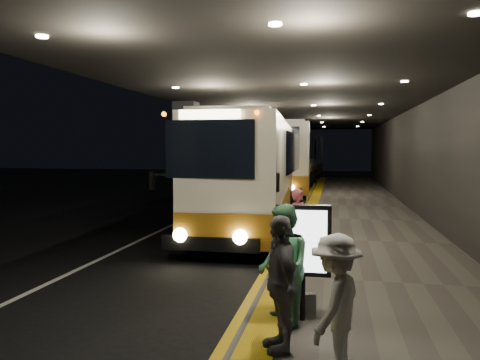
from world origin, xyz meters
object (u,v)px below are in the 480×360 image
(coach_main, at_px, (253,177))
(passenger_waiting_green, at_px, (284,266))
(passenger_waiting_grey, at_px, (280,283))
(passenger_waiting_white, at_px, (336,304))
(passenger_boarding, at_px, (299,223))
(coach_third, at_px, (303,159))
(stanchion_post, at_px, (276,253))
(bag_polka, at_px, (307,304))
(info_sign, at_px, (303,243))
(coach_second, at_px, (288,161))

(coach_main, xyz_separation_m, passenger_waiting_green, (2.08, -9.34, -0.69))
(passenger_waiting_grey, bearing_deg, passenger_waiting_white, 33.88)
(passenger_boarding, bearing_deg, coach_third, 27.92)
(passenger_waiting_grey, bearing_deg, coach_main, 171.12)
(stanchion_post, bearing_deg, passenger_waiting_grey, -81.90)
(bag_polka, bearing_deg, info_sign, -100.48)
(passenger_boarding, xyz_separation_m, info_sign, (0.36, -4.17, 0.36))
(coach_main, height_order, coach_third, coach_third)
(info_sign, bearing_deg, coach_second, 93.61)
(coach_third, relative_size, passenger_waiting_grey, 7.04)
(info_sign, relative_size, stanchion_post, 1.44)
(coach_third, relative_size, passenger_waiting_white, 7.61)
(passenger_waiting_white, distance_m, stanchion_post, 3.54)
(coach_third, xyz_separation_m, bag_polka, (2.27, -34.09, -1.51))
(passenger_boarding, relative_size, bag_polka, 5.06)
(coach_second, distance_m, passenger_waiting_grey, 23.35)
(passenger_boarding, bearing_deg, coach_second, 30.82)
(passenger_waiting_grey, bearing_deg, passenger_waiting_green, 162.64)
(passenger_waiting_green, xyz_separation_m, bag_polka, (0.31, 0.57, -0.72))
(coach_second, bearing_deg, coach_third, 86.67)
(bag_polka, bearing_deg, passenger_waiting_green, -118.57)
(bag_polka, bearing_deg, passenger_waiting_white, -77.36)
(coach_third, height_order, passenger_waiting_white, coach_third)
(coach_main, relative_size, passenger_waiting_white, 7.26)
(coach_main, bearing_deg, stanchion_post, -79.95)
(coach_third, bearing_deg, passenger_waiting_green, -84.06)
(bag_polka, distance_m, stanchion_post, 1.69)
(coach_third, height_order, stanchion_post, coach_third)
(info_sign, bearing_deg, passenger_boarding, 92.44)
(coach_third, distance_m, passenger_waiting_white, 36.07)
(coach_third, relative_size, stanchion_post, 10.15)
(bag_polka, bearing_deg, passenger_boarding, 96.13)
(coach_second, xyz_separation_m, passenger_waiting_green, (2.13, -22.42, -0.90))
(passenger_boarding, bearing_deg, passenger_waiting_grey, -153.92)
(passenger_waiting_green, distance_m, passenger_waiting_white, 1.49)
(passenger_waiting_green, relative_size, info_sign, 1.02)
(passenger_boarding, relative_size, passenger_waiting_white, 1.00)
(passenger_waiting_green, bearing_deg, passenger_waiting_grey, -19.73)
(coach_second, relative_size, passenger_waiting_white, 8.07)
(passenger_waiting_green, distance_m, stanchion_post, 2.11)
(passenger_waiting_grey, bearing_deg, stanchion_post, 167.40)
(coach_main, relative_size, stanchion_post, 9.68)
(info_sign, bearing_deg, coach_third, 91.15)
(coach_third, distance_m, info_sign, 34.46)
(coach_main, distance_m, passenger_waiting_grey, 10.40)
(passenger_waiting_green, distance_m, info_sign, 0.48)
(coach_third, xyz_separation_m, passenger_waiting_green, (1.96, -34.66, -0.79))
(coach_second, distance_m, passenger_waiting_green, 22.54)
(stanchion_post, bearing_deg, info_sign, -70.81)
(passenger_waiting_green, relative_size, passenger_waiting_grey, 1.02)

